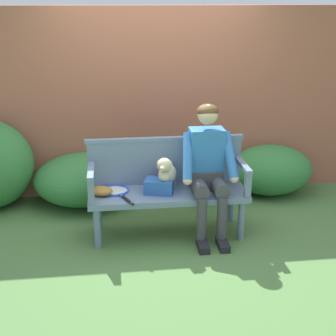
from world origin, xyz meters
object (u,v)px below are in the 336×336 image
object	(u,v)px
person_seated	(208,165)
tennis_racket	(116,191)
sports_bag	(159,186)
baseball_glove	(102,191)
dog_on_bench	(167,173)
garden_bench	(168,197)

from	to	relation	value
person_seated	tennis_racket	distance (m)	0.96
person_seated	sports_bag	distance (m)	0.53
baseball_glove	sports_bag	bearing A→B (deg)	19.89
person_seated	tennis_racket	bearing A→B (deg)	175.99
dog_on_bench	baseball_glove	distance (m)	0.67
dog_on_bench	baseball_glove	size ratio (longest dim) A/B	1.70
tennis_racket	person_seated	bearing A→B (deg)	-4.01
dog_on_bench	tennis_racket	world-z (taller)	dog_on_bench
person_seated	dog_on_bench	xyz separation A→B (m)	(-0.41, 0.04, -0.08)
garden_bench	person_seated	xyz separation A→B (m)	(0.40, -0.02, 0.33)
baseball_glove	person_seated	bearing A→B (deg)	19.89
tennis_racket	sports_bag	xyz separation A→B (m)	(0.43, -0.06, 0.06)
garden_bench	dog_on_bench	world-z (taller)	dog_on_bench
tennis_racket	garden_bench	bearing A→B (deg)	-5.04
garden_bench	dog_on_bench	size ratio (longest dim) A/B	4.25
person_seated	baseball_glove	xyz separation A→B (m)	(-1.06, 0.00, -0.22)
dog_on_bench	tennis_racket	distance (m)	0.54
person_seated	tennis_racket	world-z (taller)	person_seated
garden_bench	dog_on_bench	xyz separation A→B (m)	(-0.01, 0.02, 0.25)
tennis_racket	sports_bag	bearing A→B (deg)	-8.48
garden_bench	baseball_glove	bearing A→B (deg)	-178.44
baseball_glove	garden_bench	bearing A→B (deg)	21.46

